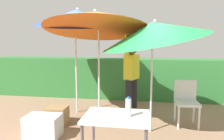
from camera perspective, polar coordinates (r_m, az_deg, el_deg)
ground_plane at (r=4.33m, az=-0.64°, el=-15.11°), size 24.00×24.00×0.00m
hedge_row at (r=6.38m, az=2.82°, el=-2.19°), size 8.00×0.70×1.18m
umbrella_rainbow at (r=3.86m, az=11.09°, el=10.03°), size 1.96×1.92×2.28m
umbrella_orange at (r=4.32m, az=-4.11°, el=12.99°), size 2.11×2.13×2.47m
umbrella_yellow at (r=5.00m, az=-9.55°, el=13.78°), size 1.86×1.86×2.57m
person_vendor at (r=4.90m, az=5.26°, el=-1.09°), size 0.35×0.54×1.88m
chair_plastic at (r=4.58m, az=19.26°, el=-7.55°), size 0.46×0.46×0.89m
cooler_box at (r=4.06m, az=-17.96°, el=-14.13°), size 0.60×0.40×0.39m
crate_cardboard at (r=4.55m, az=-14.47°, el=-11.76°), size 0.40×0.34×0.36m
folding_table at (r=2.70m, az=1.21°, el=-14.02°), size 0.80×0.60×0.77m
bottle_water at (r=2.61m, az=4.41°, el=-9.95°), size 0.07×0.07×0.24m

